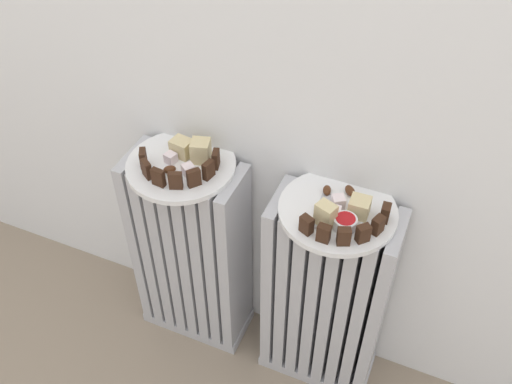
{
  "coord_description": "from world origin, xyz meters",
  "views": [
    {
      "loc": [
        0.34,
        -0.52,
        1.38
      ],
      "look_at": [
        0.0,
        0.28,
        0.56
      ],
      "focal_mm": 40.0,
      "sensor_mm": 36.0,
      "label": 1
    }
  ],
  "objects": [
    {
      "name": "dark_cake_slice_left_0",
      "position": [
        -0.25,
        0.24,
        0.6
      ],
      "size": [
        0.02,
        0.03,
        0.04
      ],
      "primitive_type": "cube",
      "rotation": [
        0.0,
        0.0,
        -1.08
      ],
      "color": "#382114",
      "rests_on": "plate_left"
    },
    {
      "name": "turkish_delight_right_1",
      "position": [
        0.18,
        0.26,
        0.59
      ],
      "size": [
        0.02,
        0.02,
        0.02
      ],
      "primitive_type": "cube",
      "rotation": [
        0.0,
        0.0,
        0.11
      ],
      "color": "white",
      "rests_on": "plate_right"
    },
    {
      "name": "plate_left",
      "position": [
        -0.18,
        0.28,
        0.58
      ],
      "size": [
        0.24,
        0.24,
        0.01
      ],
      "primitive_type": "cylinder",
      "color": "white",
      "rests_on": "radiator_left"
    },
    {
      "name": "jam_bowl_right",
      "position": [
        0.2,
        0.24,
        0.6
      ],
      "size": [
        0.05,
        0.05,
        0.03
      ],
      "color": "white",
      "rests_on": "plate_right"
    },
    {
      "name": "medjool_date_left_1",
      "position": [
        -0.18,
        0.25,
        0.59
      ],
      "size": [
        0.03,
        0.03,
        0.02
      ],
      "primitive_type": "ellipsoid",
      "rotation": [
        0.0,
        0.0,
        0.72
      ],
      "color": "#4C2814",
      "rests_on": "plate_left"
    },
    {
      "name": "dark_cake_slice_right_2",
      "position": [
        0.21,
        0.2,
        0.6
      ],
      "size": [
        0.03,
        0.03,
        0.04
      ],
      "primitive_type": "cube",
      "rotation": [
        0.0,
        0.0,
        0.4
      ],
      "color": "#382114",
      "rests_on": "plate_right"
    },
    {
      "name": "turkish_delight_left_0",
      "position": [
        -0.15,
        0.26,
        0.59
      ],
      "size": [
        0.03,
        0.03,
        0.02
      ],
      "primitive_type": "cube",
      "rotation": [
        0.0,
        0.0,
        0.94
      ],
      "color": "white",
      "rests_on": "plate_left"
    },
    {
      "name": "radiator_left",
      "position": [
        -0.18,
        0.28,
        0.28
      ],
      "size": [
        0.28,
        0.14,
        0.57
      ],
      "color": "#B2B2B7",
      "rests_on": "ground_plane"
    },
    {
      "name": "plate_right",
      "position": [
        0.18,
        0.28,
        0.58
      ],
      "size": [
        0.24,
        0.24,
        0.01
      ],
      "primitive_type": "cylinder",
      "color": "white",
      "rests_on": "radiator_right"
    },
    {
      "name": "medjool_date_right_0",
      "position": [
        0.14,
        0.31,
        0.59
      ],
      "size": [
        0.02,
        0.03,
        0.02
      ],
      "primitive_type": "ellipsoid",
      "rotation": [
        0.0,
        0.0,
        1.85
      ],
      "color": "#4C2814",
      "rests_on": "plate_right"
    },
    {
      "name": "dark_cake_slice_left_3",
      "position": [
        -0.15,
        0.21,
        0.6
      ],
      "size": [
        0.03,
        0.02,
        0.04
      ],
      "primitive_type": "cube",
      "rotation": [
        0.0,
        0.0,
        0.38
      ],
      "color": "#382114",
      "rests_on": "plate_left"
    },
    {
      "name": "dark_cake_slice_left_4",
      "position": [
        -0.12,
        0.23,
        0.6
      ],
      "size": [
        0.03,
        0.03,
        0.04
      ],
      "primitive_type": "cube",
      "rotation": [
        0.0,
        0.0,
        0.87
      ],
      "color": "#382114",
      "rests_on": "plate_left"
    },
    {
      "name": "dark_cake_slice_right_5",
      "position": [
        0.27,
        0.29,
        0.6
      ],
      "size": [
        0.02,
        0.03,
        0.04
      ],
      "primitive_type": "cube",
      "rotation": [
        0.0,
        0.0,
        1.63
      ],
      "color": "#382114",
      "rests_on": "plate_right"
    },
    {
      "name": "marble_cake_slice_right_1",
      "position": [
        0.17,
        0.23,
        0.61
      ],
      "size": [
        0.04,
        0.04,
        0.05
      ],
      "primitive_type": "cube",
      "rotation": [
        0.0,
        0.0,
        -0.35
      ],
      "color": "beige",
      "rests_on": "plate_right"
    },
    {
      "name": "medjool_date_right_1",
      "position": [
        0.19,
        0.33,
        0.59
      ],
      "size": [
        0.03,
        0.03,
        0.02
      ],
      "primitive_type": "ellipsoid",
      "rotation": [
        0.0,
        0.0,
        2.3
      ],
      "color": "#4C2814",
      "rests_on": "plate_right"
    },
    {
      "name": "dark_cake_slice_right_0",
      "position": [
        0.14,
        0.2,
        0.6
      ],
      "size": [
        0.03,
        0.03,
        0.04
      ],
      "primitive_type": "cube",
      "rotation": [
        0.0,
        0.0,
        -0.43
      ],
      "color": "#382114",
      "rests_on": "plate_right"
    },
    {
      "name": "turkish_delight_left_1",
      "position": [
        -0.2,
        0.28,
        0.59
      ],
      "size": [
        0.03,
        0.03,
        0.02
      ],
      "primitive_type": "cube",
      "rotation": [
        0.0,
        0.0,
        1.33
      ],
      "color": "white",
      "rests_on": "plate_left"
    },
    {
      "name": "turkish_delight_right_0",
      "position": [
        0.17,
        0.29,
        0.59
      ],
      "size": [
        0.03,
        0.03,
        0.02
      ],
      "primitive_type": "cube",
      "rotation": [
        0.0,
        0.0,
        0.53
      ],
      "color": "white",
      "rests_on": "plate_right"
    },
    {
      "name": "medjool_date_left_0",
      "position": [
        -0.22,
        0.33,
        0.59
      ],
      "size": [
        0.03,
        0.02,
        0.01
      ],
      "primitive_type": "ellipsoid",
      "rotation": [
        0.0,
        0.0,
        0.37
      ],
      "color": "#4C2814",
      "rests_on": "plate_left"
    },
    {
      "name": "dark_cake_slice_right_3",
      "position": [
        0.24,
        0.22,
        0.6
      ],
      "size": [
        0.03,
        0.03,
        0.04
      ],
      "primitive_type": "cube",
      "rotation": [
        0.0,
        0.0,
        0.81
      ],
      "color": "#382114",
      "rests_on": "plate_right"
    },
    {
      "name": "dark_cake_slice_left_5",
      "position": [
        -0.1,
        0.26,
        0.6
      ],
      "size": [
        0.02,
        0.03,
        0.04
      ],
      "primitive_type": "cube",
      "rotation": [
        0.0,
        0.0,
        1.36
      ],
      "color": "#382114",
      "rests_on": "plate_left"
    },
    {
      "name": "dark_cake_slice_right_1",
      "position": [
        0.18,
        0.19,
        0.6
      ],
      "size": [
        0.03,
        0.02,
        0.04
      ],
      "primitive_type": "cube",
      "rotation": [
        0.0,
        0.0,
        -0.02
      ],
      "color": "#382114",
      "rests_on": "plate_right"
    },
    {
      "name": "dark_cake_slice_right_4",
      "position": [
        0.26,
        0.25,
        0.6
      ],
      "size": [
        0.02,
        0.03,
        0.04
      ],
      "primitive_type": "cube",
      "rotation": [
        0.0,
        0.0,
        1.22
      ],
      "color": "#382114",
      "rests_on": "plate_right"
    },
    {
      "name": "marble_cake_slice_right_0",
      "position": [
        0.22,
        0.28,
        0.6
      ],
      "size": [
        0.04,
        0.04,
        0.04
      ],
      "primitive_type": "cube",
      "rotation": [
        0.0,
        0.0,
        0.03
      ],
      "color": "beige",
      "rests_on": "plate_right"
    },
    {
      "name": "marble_cake_slice_left_0",
      "position": [
        -0.19,
        0.31,
        0.6
      ],
      "size": [
        0.05,
        0.04,
        0.04
      ],
      "primitive_type": "cube",
      "rotation": [
        0.0,
        0.0,
        -0.15
      ],
      "color": "beige",
      "rests_on": "plate_left"
    },
    {
      "name": "dark_cake_slice_left_2",
      "position": [
        -0.19,
        0.2,
        0.6
      ],
      "size": [
        0.03,
        0.02,
        0.04
      ],
      "primitive_type": "cube",
      "rotation": [
        0.0,
        0.0,
        -0.1
      ],
      "color": "#382114",
      "rests_on": "plate_left"
    },
    {
      "name": "medjool_date_left_2",
      "position": [
        -0.17,
        0.35,
        0.59
      ],
      "size": [
        0.03,
        0.02,
        0.01
      ],
      "primitive_type": "ellipsoid",
      "rotation": [
        0.0,
        0.0,
        2.75
      ],
      "color": "#4C2814",
      "rests_on": "plate_left"
    },
    {
      "name": "dark_cake_slice_left_6",
      "position": [
        -0.1,
        0.3,
        0.6
      ],
      "size": [
        0.02,
        0.03,
        0.04
      ],
      "primitive_type": "cube",
      "rotation": [
        0.0,
        0.0,
        1.85
      ],
      "color": "#382114",
      "rests_on": "plate_left"
    },
    {
      "name": "radiator_right",
      "position": [
        0.18,
        0.28,
        0.28
      ],
      "size": [
        0.28,
        0.14,
        0.57
      ],
      "color": "#B2B2B7",
      "rests_on": "ground_plane"
    },
    {
      "name": "fork",
      "position": [
        0.15,
        0.27,
        0.58
      ],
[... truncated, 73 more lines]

